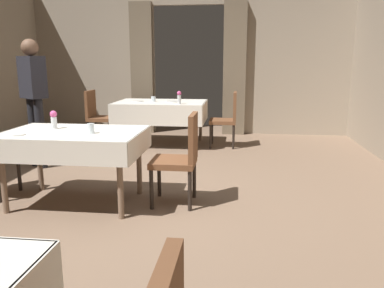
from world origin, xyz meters
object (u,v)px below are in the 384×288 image
at_px(dining_table_far, 161,107).
at_px(chair_far_right, 228,117).
at_px(chair_far_left, 97,114).
at_px(chair_mid_right, 182,155).
at_px(glass_far_d, 153,99).
at_px(dining_table_mid, 74,140).
at_px(plate_far_c, 138,101).
at_px(person_waiter_by_doorway, 34,93).
at_px(glass_mid_c, 91,129).
at_px(plate_far_b, 173,101).
at_px(flower_vase_far, 179,97).
at_px(flower_vase_mid, 54,119).
at_px(plate_mid_b, 15,134).

relative_size(dining_table_far, chair_far_right, 1.66).
xyz_separation_m(chair_far_left, chair_far_right, (2.31, -0.07, 0.00)).
bearing_deg(chair_mid_right, glass_far_d, 107.62).
xyz_separation_m(dining_table_mid, plate_far_c, (-0.10, 2.94, 0.09)).
bearing_deg(person_waiter_by_doorway, glass_mid_c, -46.31).
bearing_deg(glass_far_d, plate_far_b, 1.21).
bearing_deg(chair_far_left, dining_table_far, -0.75).
height_order(flower_vase_far, plate_far_c, flower_vase_far).
distance_m(flower_vase_far, plate_far_b, 0.42).
bearing_deg(flower_vase_mid, plate_far_b, 74.83).
bearing_deg(glass_far_d, flower_vase_mid, -98.70).
bearing_deg(dining_table_far, flower_vase_far, -43.30).
relative_size(plate_mid_b, plate_far_b, 0.78).
height_order(dining_table_mid, chair_mid_right, chair_mid_right).
bearing_deg(chair_mid_right, glass_mid_c, -166.95).
bearing_deg(glass_mid_c, plate_far_b, 84.59).
xyz_separation_m(dining_table_far, flower_vase_far, (0.37, -0.35, 0.21)).
xyz_separation_m(plate_mid_b, plate_far_b, (0.97, 3.20, 0.00)).
bearing_deg(chair_far_left, flower_vase_far, -13.52).
bearing_deg(flower_vase_mid, person_waiter_by_doorway, 125.84).
bearing_deg(glass_far_d, chair_far_right, -2.83).
height_order(plate_mid_b, person_waiter_by_doorway, person_waiter_by_doorway).
relative_size(plate_far_c, glass_far_d, 2.19).
distance_m(flower_vase_far, plate_far_c, 0.87).
bearing_deg(person_waiter_by_doorway, chair_far_right, 32.01).
bearing_deg(plate_far_b, glass_far_d, -178.79).
distance_m(glass_mid_c, plate_far_c, 3.04).
xyz_separation_m(plate_far_b, plate_far_c, (-0.61, -0.01, 0.00)).
bearing_deg(chair_far_left, glass_far_d, -0.33).
bearing_deg(plate_far_b, chair_far_right, -4.24).
bearing_deg(person_waiter_by_doorway, plate_far_b, 46.16).
height_order(dining_table_far, chair_far_right, chair_far_right).
height_order(chair_far_left, glass_mid_c, chair_far_left).
bearing_deg(person_waiter_by_doorway, dining_table_far, 49.75).
bearing_deg(chair_mid_right, dining_table_mid, -174.25).
height_order(chair_mid_right, plate_far_b, chair_mid_right).
xyz_separation_m(dining_table_far, plate_far_b, (0.20, 0.02, 0.10)).
relative_size(chair_mid_right, chair_far_left, 1.00).
relative_size(chair_mid_right, plate_mid_b, 5.13).
height_order(dining_table_far, glass_mid_c, glass_mid_c).
bearing_deg(glass_mid_c, dining_table_mid, 157.78).
xyz_separation_m(dining_table_far, glass_mid_c, (-0.09, -3.02, 0.15)).
xyz_separation_m(chair_mid_right, flower_vase_mid, (-1.33, 0.02, 0.34)).
relative_size(chair_far_right, plate_mid_b, 5.13).
xyz_separation_m(flower_vase_far, plate_far_b, (-0.17, 0.37, -0.11)).
distance_m(dining_table_mid, glass_mid_c, 0.27).
bearing_deg(person_waiter_by_doorway, flower_vase_mid, -54.16).
relative_size(chair_mid_right, glass_far_d, 10.28).
bearing_deg(chair_mid_right, plate_far_b, 101.27).
distance_m(chair_far_left, flower_vase_mid, 2.90).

